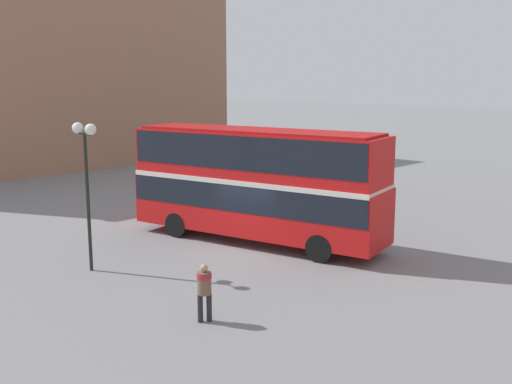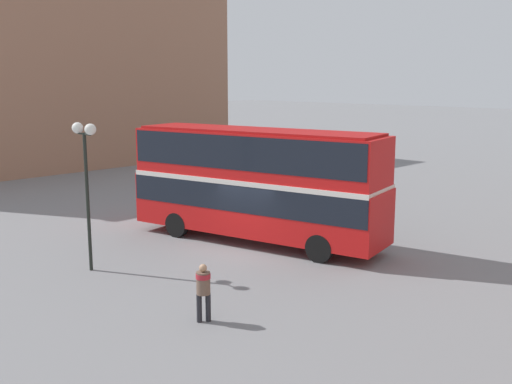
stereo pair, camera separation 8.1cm
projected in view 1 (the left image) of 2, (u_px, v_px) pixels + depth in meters
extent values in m
plane|color=slate|center=(244.00, 251.00, 23.38)|extent=(240.00, 240.00, 0.00)
cube|color=#9E7056|center=(47.00, 64.00, 44.68)|extent=(8.40, 28.71, 15.39)
cube|color=red|center=(256.00, 206.00, 24.42)|extent=(11.13, 4.81, 2.14)
cube|color=red|center=(256.00, 156.00, 24.04)|extent=(10.96, 4.70, 1.95)
cube|color=black|center=(256.00, 194.00, 24.33)|extent=(11.03, 4.81, 1.06)
cube|color=black|center=(256.00, 150.00, 24.00)|extent=(10.80, 4.69, 1.32)
cube|color=silver|center=(256.00, 179.00, 24.22)|extent=(11.03, 4.81, 0.20)
cube|color=#A91111|center=(256.00, 130.00, 23.85)|extent=(10.44, 4.42, 0.10)
cylinder|color=black|center=(345.00, 235.00, 23.74)|extent=(1.09, 0.52, 1.05)
cylinder|color=black|center=(320.00, 248.00, 21.84)|extent=(1.09, 0.52, 1.05)
cylinder|color=black|center=(209.00, 215.00, 27.25)|extent=(1.09, 0.52, 1.05)
cylinder|color=black|center=(177.00, 225.00, 25.35)|extent=(1.09, 0.52, 1.05)
cylinder|color=#232328|center=(200.00, 308.00, 16.47)|extent=(0.15, 0.15, 0.80)
cylinder|color=#232328|center=(209.00, 307.00, 16.53)|extent=(0.15, 0.15, 0.80)
cylinder|color=brown|center=(204.00, 283.00, 16.37)|extent=(0.52, 0.52, 0.63)
cylinder|color=#B2232D|center=(204.00, 276.00, 16.33)|extent=(0.55, 0.55, 0.14)
sphere|color=tan|center=(204.00, 268.00, 16.29)|extent=(0.22, 0.22, 0.22)
cylinder|color=black|center=(88.00, 203.00, 20.56)|extent=(0.12, 0.12, 4.83)
cylinder|color=black|center=(84.00, 134.00, 20.12)|extent=(0.84, 0.06, 0.06)
sphere|color=white|center=(78.00, 128.00, 20.37)|extent=(0.39, 0.39, 0.39)
sphere|color=white|center=(91.00, 129.00, 19.79)|extent=(0.39, 0.39, 0.39)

